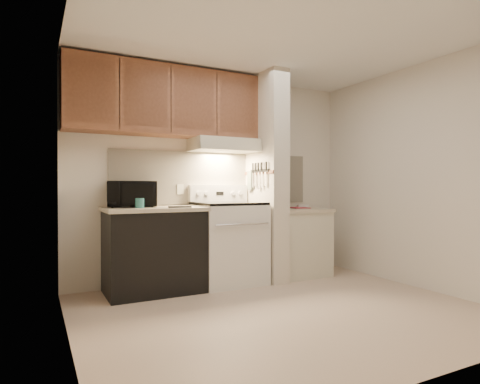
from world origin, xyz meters
TOP-DOWN VIEW (x-y plane):
  - floor at (0.00, 0.00)m, footprint 3.60×3.60m
  - ceiling at (0.00, 0.00)m, footprint 3.60×3.60m
  - wall_back at (0.00, 1.50)m, footprint 3.60×2.50m
  - wall_left at (-1.80, 0.00)m, footprint 0.02×3.00m
  - wall_right at (1.80, 0.00)m, footprint 0.02×3.00m
  - backsplash at (0.00, 1.49)m, footprint 2.60×0.02m
  - range_body at (0.00, 1.16)m, footprint 0.76×0.65m
  - oven_window at (0.00, 0.84)m, footprint 0.50×0.01m
  - oven_handle at (0.00, 0.80)m, footprint 0.65×0.02m
  - cooktop at (0.00, 1.16)m, footprint 0.74×0.64m
  - range_backguard at (0.00, 1.44)m, footprint 0.76×0.08m
  - range_display at (0.00, 1.40)m, footprint 0.10×0.01m
  - range_knob_left_outer at (-0.28, 1.40)m, footprint 0.05×0.02m
  - range_knob_left_inner at (-0.18, 1.40)m, footprint 0.05×0.02m
  - range_knob_right_inner at (0.18, 1.40)m, footprint 0.05×0.02m
  - range_knob_right_outer at (0.28, 1.40)m, footprint 0.05×0.02m
  - dishwasher_front at (-0.88, 1.17)m, footprint 1.00×0.63m
  - left_countertop at (-0.88, 1.17)m, footprint 1.04×0.67m
  - spoon_rest at (-0.66, 0.97)m, footprint 0.25×0.11m
  - teal_jar at (-1.06, 1.06)m, footprint 0.11×0.11m
  - outlet at (-0.48, 1.48)m, footprint 0.08×0.01m
  - microwave at (-1.09, 1.31)m, footprint 0.55×0.42m
  - partition_pillar at (0.51, 1.15)m, footprint 0.22×0.70m
  - pillar_trim at (0.39, 1.15)m, footprint 0.01×0.70m
  - knife_strip at (0.39, 1.10)m, footprint 0.02×0.42m
  - knife_blade_a at (0.38, 0.95)m, footprint 0.01×0.03m
  - knife_handle_a at (0.38, 0.93)m, footprint 0.02×0.02m
  - knife_blade_b at (0.38, 1.03)m, footprint 0.01×0.04m
  - knife_handle_b at (0.38, 1.03)m, footprint 0.02×0.02m
  - knife_blade_c at (0.38, 1.10)m, footprint 0.01×0.04m
  - knife_handle_c at (0.38, 1.11)m, footprint 0.02×0.02m
  - knife_blade_d at (0.38, 1.19)m, footprint 0.01×0.04m
  - knife_handle_d at (0.38, 1.17)m, footprint 0.02×0.02m
  - knife_blade_e at (0.38, 1.25)m, footprint 0.01×0.04m
  - knife_handle_e at (0.38, 1.25)m, footprint 0.02×0.02m
  - oven_mitt at (0.38, 1.32)m, footprint 0.03×0.10m
  - right_cab_base at (0.97, 1.15)m, footprint 0.70×0.60m
  - right_countertop at (0.97, 1.15)m, footprint 0.74×0.64m
  - red_folder at (1.07, 1.25)m, footprint 0.26×0.32m
  - white_box at (1.19, 1.33)m, footprint 0.16×0.13m
  - range_hood at (0.00, 1.28)m, footprint 0.78×0.44m
  - hood_lip at (0.00, 1.07)m, footprint 0.78×0.04m
  - upper_cabinets at (-0.69, 1.32)m, footprint 2.18×0.33m
  - cab_door_a at (-1.51, 1.17)m, footprint 0.46×0.01m
  - cab_gap_a at (-1.23, 1.16)m, footprint 0.01×0.01m
  - cab_door_b at (-0.96, 1.17)m, footprint 0.46×0.01m
  - cab_gap_b at (-0.69, 1.16)m, footprint 0.01×0.01m
  - cab_door_c at (-0.42, 1.17)m, footprint 0.46×0.01m
  - cab_gap_c at (-0.14, 1.16)m, footprint 0.01×0.01m
  - cab_door_d at (0.13, 1.17)m, footprint 0.46×0.01m

SIDE VIEW (x-z plane):
  - floor at x=0.00m, z-range 0.00..0.00m
  - right_cab_base at x=0.97m, z-range 0.00..0.81m
  - dishwasher_front at x=-0.88m, z-range 0.00..0.87m
  - range_body at x=0.00m, z-range 0.00..0.92m
  - oven_window at x=0.00m, z-range 0.35..0.65m
  - oven_handle at x=0.00m, z-range 0.71..0.73m
  - right_countertop at x=0.97m, z-range 0.81..0.85m
  - red_folder at x=1.07m, z-range 0.85..0.86m
  - white_box at x=1.19m, z-range 0.85..0.89m
  - left_countertop at x=-0.88m, z-range 0.87..0.91m
  - spoon_rest at x=-0.66m, z-range 0.91..0.93m
  - cooktop at x=0.00m, z-range 0.92..0.95m
  - teal_jar at x=-1.06m, z-range 0.91..1.01m
  - microwave at x=-1.09m, z-range 0.91..1.19m
  - range_backguard at x=0.00m, z-range 0.95..1.15m
  - range_display at x=0.00m, z-range 1.03..1.07m
  - range_knob_left_outer at x=-0.28m, z-range 1.03..1.07m
  - range_knob_left_inner at x=-0.18m, z-range 1.03..1.07m
  - range_knob_right_inner at x=0.18m, z-range 1.03..1.07m
  - range_knob_right_outer at x=0.28m, z-range 1.03..1.07m
  - outlet at x=-0.48m, z-range 1.04..1.16m
  - knife_blade_c at x=0.38m, z-range 1.10..1.30m
  - oven_mitt at x=0.38m, z-range 1.09..1.33m
  - knife_blade_b at x=0.38m, z-range 1.12..1.30m
  - knife_blade_e at x=0.38m, z-range 1.12..1.30m
  - knife_blade_a at x=0.38m, z-range 1.14..1.30m
  - knife_blade_d at x=0.38m, z-range 1.14..1.30m
  - backsplash at x=0.00m, z-range 0.92..1.55m
  - wall_back at x=0.00m, z-range 1.24..1.26m
  - wall_left at x=-1.80m, z-range 0.00..2.50m
  - wall_right at x=1.80m, z-range 0.00..2.50m
  - partition_pillar at x=0.51m, z-range 0.00..2.50m
  - pillar_trim at x=0.39m, z-range 1.28..1.32m
  - knife_strip at x=0.39m, z-range 1.30..1.34m
  - knife_handle_a at x=0.38m, z-range 1.32..1.42m
  - knife_handle_b at x=0.38m, z-range 1.32..1.42m
  - knife_handle_c at x=0.38m, z-range 1.32..1.42m
  - knife_handle_d at x=0.38m, z-range 1.32..1.42m
  - knife_handle_e at x=0.38m, z-range 1.32..1.42m
  - hood_lip at x=0.00m, z-range 1.55..1.61m
  - range_hood at x=0.00m, z-range 1.55..1.70m
  - upper_cabinets at x=-0.69m, z-range 1.70..2.47m
  - cab_door_a at x=-1.51m, z-range 1.77..2.40m
  - cab_gap_a at x=-1.23m, z-range 1.72..2.45m
  - cab_door_b at x=-0.96m, z-range 1.77..2.40m
  - cab_gap_b at x=-0.69m, z-range 1.72..2.45m
  - cab_door_c at x=-0.42m, z-range 1.77..2.40m
  - cab_gap_c at x=-0.14m, z-range 1.72..2.45m
  - cab_door_d at x=0.13m, z-range 1.77..2.40m
  - ceiling at x=0.00m, z-range 2.50..2.50m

